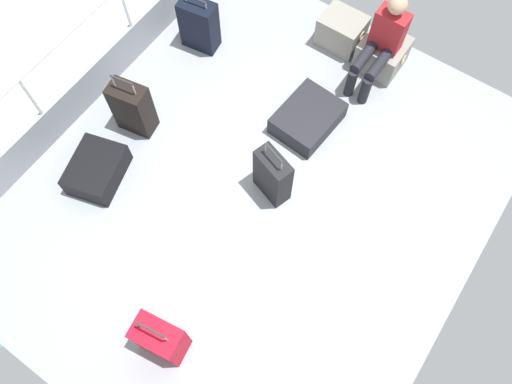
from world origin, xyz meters
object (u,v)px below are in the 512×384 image
object	(u,v)px
suitcase_2	(133,108)
suitcase_4	(161,339)
suitcase_3	(308,118)
suitcase_5	(97,170)
suitcase_1	(273,176)
cargo_crate_1	(382,54)
cargo_crate_0	(342,31)
suitcase_0	(199,25)
passenger_seated	(382,42)

from	to	relation	value
suitcase_2	suitcase_4	size ratio (longest dim) A/B	1.01
suitcase_3	suitcase_5	world-z (taller)	suitcase_5
suitcase_1	suitcase_4	xyz separation A→B (m)	(0.07, -1.83, -0.03)
cargo_crate_1	suitcase_5	size ratio (longest dim) A/B	0.72
cargo_crate_0	suitcase_5	bearing A→B (deg)	-111.44
cargo_crate_1	suitcase_1	world-z (taller)	suitcase_1
suitcase_4	suitcase_5	size ratio (longest dim) A/B	1.12
cargo_crate_0	suitcase_5	world-z (taller)	cargo_crate_0
suitcase_2	suitcase_5	distance (m)	0.74
cargo_crate_0	suitcase_3	distance (m)	1.23
suitcase_0	suitcase_4	bearing A→B (deg)	-58.31
cargo_crate_0	suitcase_3	xyz separation A→B (m)	(0.29, -1.19, -0.08)
suitcase_4	suitcase_5	distance (m)	1.90
passenger_seated	suitcase_4	bearing A→B (deg)	-91.01
cargo_crate_0	suitcase_0	distance (m)	1.65
cargo_crate_0	passenger_seated	size ratio (longest dim) A/B	0.49
suitcase_3	suitcase_2	bearing A→B (deg)	-145.20
suitcase_3	suitcase_5	xyz separation A→B (m)	(-1.45, -1.77, 0.02)
passenger_seated	suitcase_1	size ratio (longest dim) A/B	1.34
cargo_crate_1	cargo_crate_0	bearing A→B (deg)	177.61
cargo_crate_1	suitcase_4	size ratio (longest dim) A/B	0.64
suitcase_0	suitcase_1	size ratio (longest dim) A/B	0.89
cargo_crate_1	suitcase_2	world-z (taller)	suitcase_2
suitcase_1	cargo_crate_0	bearing A→B (deg)	101.33
suitcase_2	suitcase_4	xyz separation A→B (m)	(1.71, -1.66, -0.03)
passenger_seated	suitcase_2	size ratio (longest dim) A/B	1.32
cargo_crate_0	passenger_seated	world-z (taller)	passenger_seated
suitcase_2	suitcase_3	xyz separation A→B (m)	(1.52, 1.06, -0.21)
suitcase_1	passenger_seated	bearing A→B (deg)	85.94
cargo_crate_1	passenger_seated	size ratio (longest dim) A/B	0.49
cargo_crate_0	suitcase_0	bearing A→B (deg)	-144.70
passenger_seated	cargo_crate_0	bearing A→B (deg)	159.60
cargo_crate_0	cargo_crate_1	xyz separation A→B (m)	(0.55, -0.02, -0.01)
cargo_crate_1	suitcase_4	bearing A→B (deg)	-90.96
passenger_seated	suitcase_2	xyz separation A→B (m)	(-1.78, -2.04, -0.24)
cargo_crate_0	suitcase_2	bearing A→B (deg)	-118.67
cargo_crate_1	suitcase_5	distance (m)	3.40
suitcase_2	suitcase_5	xyz separation A→B (m)	(0.07, -0.71, -0.19)
suitcase_0	suitcase_1	xyz separation A→B (m)	(1.76, -1.12, 0.01)
suitcase_5	cargo_crate_1	bearing A→B (deg)	59.79
suitcase_4	suitcase_5	bearing A→B (deg)	150.13
suitcase_2	passenger_seated	bearing A→B (deg)	48.99
suitcase_2	suitcase_4	distance (m)	2.38
suitcase_3	suitcase_0	bearing A→B (deg)	171.59
cargo_crate_1	suitcase_1	bearing A→B (deg)	-93.71
cargo_crate_1	suitcase_2	xyz separation A→B (m)	(-1.78, -2.22, 0.14)
suitcase_0	suitcase_4	xyz separation A→B (m)	(1.82, -2.95, -0.01)
passenger_seated	suitcase_5	bearing A→B (deg)	-121.82
suitcase_4	suitcase_3	bearing A→B (deg)	94.06
suitcase_0	suitcase_3	size ratio (longest dim) A/B	0.96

